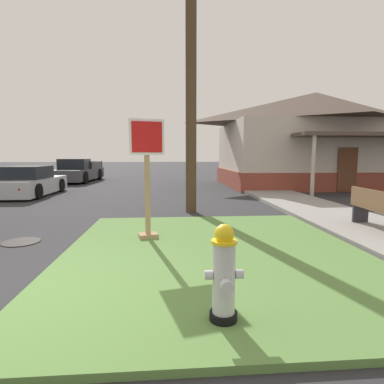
{
  "coord_description": "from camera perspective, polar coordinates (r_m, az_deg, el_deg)",
  "views": [
    {
      "loc": [
        1.79,
        -3.63,
        1.69
      ],
      "look_at": [
        2.29,
        2.8,
        0.93
      ],
      "focal_mm": 28.92,
      "sensor_mm": 36.0,
      "label": 1
    }
  ],
  "objects": [
    {
      "name": "parked_sedan_silver",
      "position": [
        14.77,
        -27.81,
        1.51
      ],
      "size": [
        1.89,
        4.14,
        1.25
      ],
      "color": "#ADB2B7",
      "rests_on": "ground"
    },
    {
      "name": "sidewalk_strip",
      "position": [
        10.46,
        21.15,
        -2.67
      ],
      "size": [
        2.2,
        16.86,
        0.12
      ],
      "primitive_type": "cube",
      "color": "gray",
      "rests_on": "ground"
    },
    {
      "name": "fire_hydrant",
      "position": [
        3.11,
        5.9,
        -15.05
      ],
      "size": [
        0.38,
        0.34,
        0.96
      ],
      "color": "black",
      "rests_on": "grass_corner_patch"
    },
    {
      "name": "street_bench",
      "position": [
        7.62,
        31.12,
        -2.51
      ],
      "size": [
        0.51,
        1.72,
        0.85
      ],
      "color": "brown",
      "rests_on": "sidewalk_strip"
    },
    {
      "name": "manhole_cover",
      "position": [
        6.98,
        -28.97,
        -8.06
      ],
      "size": [
        0.7,
        0.7,
        0.02
      ],
      "primitive_type": "cylinder",
      "color": "black",
      "rests_on": "ground"
    },
    {
      "name": "grass_corner_patch",
      "position": [
        5.4,
        4.09,
        -11.06
      ],
      "size": [
        5.06,
        5.83,
        0.08
      ],
      "primitive_type": "cube",
      "color": "#567F3D",
      "rests_on": "ground"
    },
    {
      "name": "stop_sign",
      "position": [
        6.03,
        -8.23,
        1.79
      ],
      "size": [
        0.66,
        0.35,
        2.29
      ],
      "color": "#A3845B",
      "rests_on": "grass_corner_patch"
    },
    {
      "name": "ground_plane",
      "position": [
        4.38,
        -29.51,
        -16.83
      ],
      "size": [
        160.0,
        160.0,
        0.0
      ],
      "primitive_type": "plane",
      "color": "#2B2B2D"
    },
    {
      "name": "pickup_truck_charcoal",
      "position": [
        21.3,
        -20.23,
        3.45
      ],
      "size": [
        2.22,
        5.4,
        1.48
      ],
      "color": "#38383D",
      "rests_on": "ground"
    },
    {
      "name": "utility_pole",
      "position": [
        9.63,
        -0.18,
        24.9
      ],
      "size": [
        1.41,
        0.31,
        9.09
      ],
      "color": "#4C3823",
      "rests_on": "ground"
    },
    {
      "name": "corner_house",
      "position": [
        18.88,
        21.65,
        9.17
      ],
      "size": [
        10.4,
        8.3,
        5.16
      ],
      "color": "brown",
      "rests_on": "ground"
    }
  ]
}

